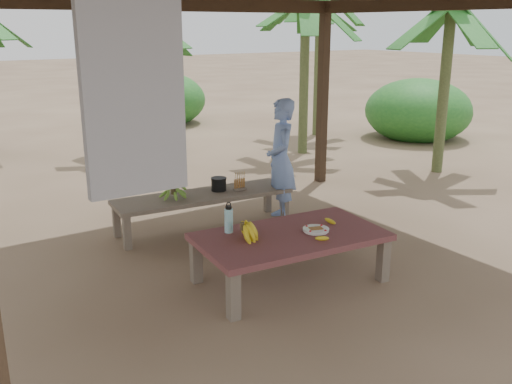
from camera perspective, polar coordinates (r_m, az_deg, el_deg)
ground at (r=6.03m, az=-0.28°, el=-7.55°), size 80.00×80.00×0.00m
work_table at (r=5.56m, az=3.45°, el=-4.83°), size 1.89×1.16×0.50m
bench at (r=7.03m, az=-5.28°, el=-0.64°), size 2.25×0.81×0.45m
ripe_banana_bunch at (r=5.37m, az=-1.37°, el=-3.83°), size 0.39×0.37×0.18m
plate at (r=5.61m, az=6.01°, el=-3.78°), size 0.26×0.26×0.04m
loose_banana_front at (r=5.39m, az=6.63°, el=-4.63°), size 0.16×0.09×0.04m
loose_banana_side at (r=5.86m, az=7.43°, el=-2.90°), size 0.05×0.15×0.04m
water_flask at (r=5.54m, az=-2.75°, el=-2.78°), size 0.08×0.08×0.31m
green_banana_stalk at (r=6.84m, az=-8.30°, el=0.65°), size 0.31×0.31×0.32m
cooking_pot at (r=7.13m, az=-3.74°, el=0.76°), size 0.19×0.19×0.16m
skewer_rack at (r=7.13m, az=-1.67°, el=1.12°), size 0.19×0.10×0.24m
woman at (r=7.27m, az=2.50°, el=3.17°), size 0.58×0.68×1.57m
banana_plant_ne at (r=11.15m, az=4.99°, el=17.74°), size 1.80×1.80×3.21m
banana_plant_n at (r=11.28m, az=-11.42°, el=15.86°), size 1.80×1.80×2.89m
banana_plant_e at (r=10.10m, az=18.88°, el=16.08°), size 1.80×1.80×3.03m
banana_plant_far at (r=13.15m, az=6.43°, el=18.56°), size 1.80×1.80×3.47m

